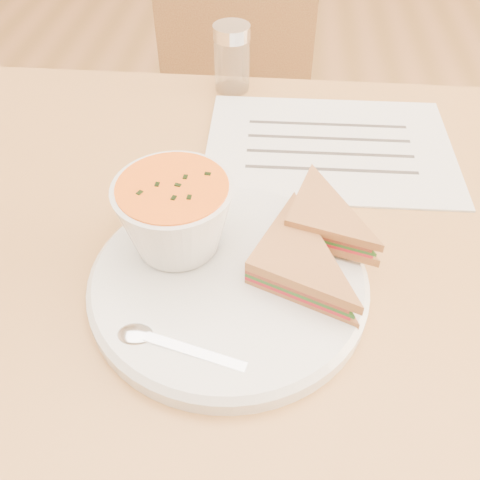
# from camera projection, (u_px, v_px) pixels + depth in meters

# --- Properties ---
(dining_table) EXTENTS (1.00, 0.70, 0.75)m
(dining_table) POSITION_uv_depth(u_px,v_px,m) (246.00, 392.00, 0.88)
(dining_table) COLOR #A37532
(dining_table) RESTS_ON floor
(chair_far) EXTENTS (0.42, 0.42, 0.84)m
(chair_far) POSITION_uv_depth(u_px,v_px,m) (239.00, 148.00, 1.29)
(chair_far) COLOR #59321A
(chair_far) RESTS_ON floor
(plate) EXTENTS (0.31, 0.31, 0.02)m
(plate) POSITION_uv_depth(u_px,v_px,m) (229.00, 282.00, 0.54)
(plate) COLOR silver
(plate) RESTS_ON dining_table
(soup_bowl) EXTENTS (0.15, 0.15, 0.08)m
(soup_bowl) POSITION_uv_depth(u_px,v_px,m) (176.00, 219.00, 0.54)
(soup_bowl) COLOR silver
(soup_bowl) RESTS_ON plate
(sandwich_half_a) EXTENTS (0.15, 0.15, 0.04)m
(sandwich_half_a) POSITION_uv_depth(u_px,v_px,m) (245.00, 275.00, 0.52)
(sandwich_half_a) COLOR #AF723D
(sandwich_half_a) RESTS_ON plate
(sandwich_half_b) EXTENTS (0.12, 0.12, 0.03)m
(sandwich_half_b) POSITION_uv_depth(u_px,v_px,m) (284.00, 231.00, 0.55)
(sandwich_half_b) COLOR #AF723D
(sandwich_half_b) RESTS_ON plate
(spoon) EXTENTS (0.17, 0.07, 0.01)m
(spoon) POSITION_uv_depth(u_px,v_px,m) (186.00, 350.00, 0.47)
(spoon) COLOR silver
(spoon) RESTS_ON plate
(paper_menu) EXTENTS (0.34, 0.25, 0.00)m
(paper_menu) POSITION_uv_depth(u_px,v_px,m) (329.00, 147.00, 0.72)
(paper_menu) COLOR silver
(paper_menu) RESTS_ON dining_table
(condiment_shaker) EXTENTS (0.06, 0.06, 0.10)m
(condiment_shaker) POSITION_uv_depth(u_px,v_px,m) (232.00, 58.00, 0.80)
(condiment_shaker) COLOR silver
(condiment_shaker) RESTS_ON dining_table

